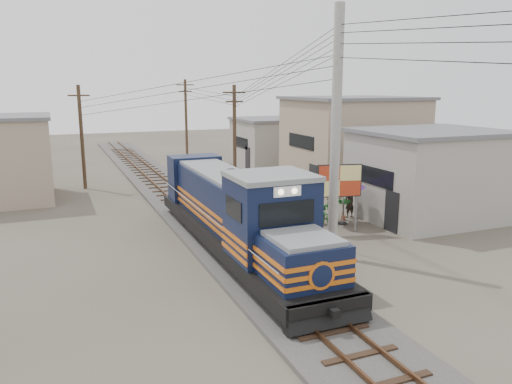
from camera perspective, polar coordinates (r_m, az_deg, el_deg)
name	(u,v)px	position (r m, az deg, el deg)	size (l,w,h in m)	color
ground	(249,263)	(20.08, -0.81, -8.17)	(120.00, 120.00, 0.00)	#473F35
ballast	(186,206)	(29.20, -8.04, -1.64)	(3.60, 70.00, 0.16)	#595651
track	(186,203)	(29.16, -8.05, -1.30)	(1.15, 70.00, 0.12)	#51331E
locomotive	(236,214)	(20.84, -2.25, -2.56)	(2.85, 15.49, 3.84)	black
utility_pole_main	(336,136)	(20.05, 9.08, 6.35)	(0.40, 0.40, 10.00)	#9E9B93
wooden_pole_mid	(235,135)	(33.69, -2.46, 6.50)	(1.60, 0.24, 7.00)	#4C3826
wooden_pole_far	(186,119)	(47.11, -7.99, 8.30)	(1.60, 0.24, 7.50)	#4C3826
wooden_pole_left	(82,135)	(35.73, -19.31, 6.16)	(1.60, 0.24, 7.00)	#4C3826
power_lines	(186,73)	(26.90, -7.99, 13.28)	(9.65, 19.00, 3.30)	black
shophouse_front	(430,174)	(27.95, 19.26, 1.95)	(7.35, 6.30, 4.70)	gray
shophouse_mid	(352,142)	(35.54, 10.95, 5.66)	(8.40, 7.35, 6.20)	gray
shophouse_back	(274,142)	(43.66, 2.02, 5.71)	(6.30, 6.30, 4.20)	gray
billboard	(339,183)	(23.87, 9.51, 1.06)	(2.13, 0.61, 3.33)	#99999E
market_umbrella	(344,182)	(25.44, 10.00, 1.17)	(2.98, 2.98, 2.52)	black
vendor	(350,203)	(27.13, 10.65, -1.19)	(0.60, 0.39, 1.64)	black
plant_nursery	(301,213)	(25.84, 5.15, -2.46)	(3.12, 2.04, 1.13)	#1A5B1F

